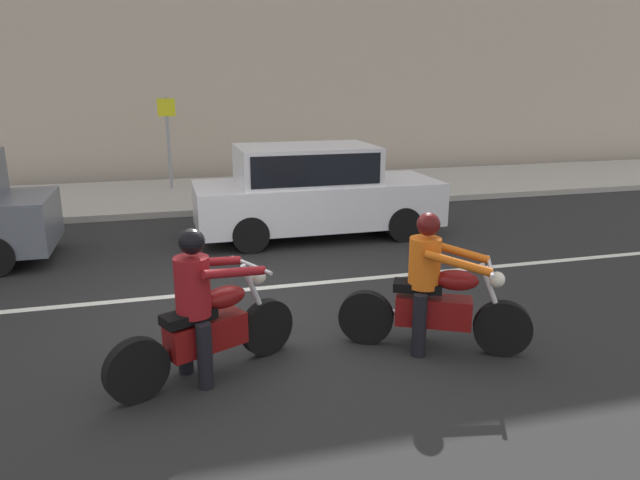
% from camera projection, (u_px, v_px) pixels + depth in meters
% --- Properties ---
extents(ground_plane, '(80.00, 80.00, 0.00)m').
position_uv_depth(ground_plane, '(251.00, 314.00, 7.41)').
color(ground_plane, black).
extents(sidewalk_slab, '(40.00, 4.40, 0.14)m').
position_uv_depth(sidewalk_slab, '(203.00, 194.00, 14.83)').
color(sidewalk_slab, '#A8A399').
rests_on(sidewalk_slab, ground_plane).
extents(lane_marking_stripe, '(18.00, 0.14, 0.01)m').
position_uv_depth(lane_marking_stripe, '(236.00, 290.00, 8.23)').
color(lane_marking_stripe, silver).
rests_on(lane_marking_stripe, ground_plane).
extents(motorcycle_with_rider_orange_stripe, '(1.91, 1.11, 1.54)m').
position_uv_depth(motorcycle_with_rider_orange_stripe, '(433.00, 295.00, 6.30)').
color(motorcycle_with_rider_orange_stripe, black).
rests_on(motorcycle_with_rider_orange_stripe, ground_plane).
extents(motorcycle_with_rider_crimson, '(1.94, 1.07, 1.55)m').
position_uv_depth(motorcycle_with_rider_crimson, '(204.00, 317.00, 5.70)').
color(motorcycle_with_rider_crimson, black).
rests_on(motorcycle_with_rider_crimson, ground_plane).
extents(parked_sedan_white, '(4.56, 1.82, 1.72)m').
position_uv_depth(parked_sedan_white, '(313.00, 190.00, 10.91)').
color(parked_sedan_white, silver).
rests_on(parked_sedan_white, ground_plane).
extents(street_sign_post, '(0.44, 0.08, 2.32)m').
position_uv_depth(street_sign_post, '(168.00, 134.00, 14.87)').
color(street_sign_post, gray).
rests_on(street_sign_post, sidewalk_slab).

